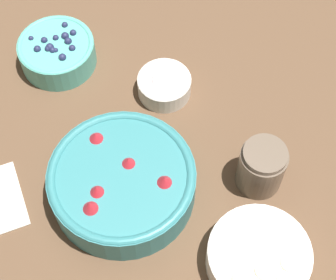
{
  "coord_description": "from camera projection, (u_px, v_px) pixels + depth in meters",
  "views": [
    {
      "loc": [
        0.47,
        -0.12,
        0.91
      ],
      "look_at": [
        0.01,
        0.08,
        0.04
      ],
      "focal_mm": 60.0,
      "sensor_mm": 36.0,
      "label": 1
    }
  ],
  "objects": [
    {
      "name": "bowl_blueberries",
      "position": [
        57.0,
        51.0,
        1.12
      ],
      "size": [
        0.15,
        0.15,
        0.07
      ],
      "color": "#56B7A8",
      "rests_on": "ground_plane"
    },
    {
      "name": "ground_plane",
      "position": [
        127.0,
        163.0,
        1.03
      ],
      "size": [
        4.0,
        4.0,
        0.0
      ],
      "primitive_type": "plane",
      "color": "brown"
    },
    {
      "name": "bowl_cream",
      "position": [
        164.0,
        84.0,
        1.08
      ],
      "size": [
        0.1,
        0.1,
        0.05
      ],
      "color": "silver",
      "rests_on": "ground_plane"
    },
    {
      "name": "bowl_bananas",
      "position": [
        259.0,
        257.0,
        0.9
      ],
      "size": [
        0.17,
        0.17,
        0.06
      ],
      "color": "white",
      "rests_on": "ground_plane"
    },
    {
      "name": "bowl_strawberries",
      "position": [
        122.0,
        181.0,
        0.96
      ],
      "size": [
        0.25,
        0.25,
        0.09
      ],
      "color": "teal",
      "rests_on": "ground_plane"
    },
    {
      "name": "jar_chocolate",
      "position": [
        261.0,
        168.0,
        0.97
      ],
      "size": [
        0.08,
        0.08,
        0.1
      ],
      "color": "brown",
      "rests_on": "ground_plane"
    }
  ]
}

